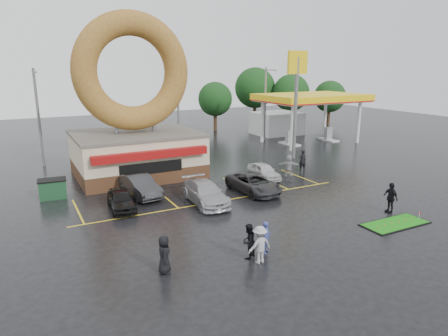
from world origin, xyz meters
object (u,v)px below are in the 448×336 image
car_silver (205,193)px  putting_green (395,224)px  car_black (121,200)px  dumpster (53,189)px  streetlight_right (265,102)px  car_white (264,171)px  streetlight_left (38,116)px  shell_sign (296,85)px  person_blue (266,237)px  gas_station (296,110)px  car_dgrey (140,186)px  donut_shop (135,123)px  streetlight_mid (178,107)px  person_cameraman (390,198)px  car_grey (253,183)px

car_silver → putting_green: (8.42, -8.69, -0.71)m
car_black → dumpster: 5.94m
streetlight_right → car_white: (-10.02, -15.09, -4.13)m
streetlight_left → car_silver: (9.03, -16.42, -4.04)m
shell_sign → person_blue: (-14.47, -16.73, -6.55)m
gas_station → car_dgrey: size_ratio=2.90×
car_black → person_blue: bearing=-57.9°
donut_shop → car_dgrey: size_ratio=2.87×
car_silver → person_blue: person_blue is taller
car_white → car_dgrey: bearing=-177.6°
streetlight_mid → car_silver: size_ratio=1.77×
streetlight_right → person_cameraman: bearing=-105.8°
streetlight_right → dumpster: bearing=-154.7°
gas_station → streetlight_right: size_ratio=1.52×
streetlight_left → car_silver: bearing=-61.2°
streetlight_left → car_dgrey: size_ratio=1.91×
streetlight_left → dumpster: bearing=-90.7°
car_black → car_white: bearing=13.8°
car_black → person_cameraman: person_cameraman is taller
person_cameraman → putting_green: (-1.32, -1.57, -0.96)m
donut_shop → car_black: bearing=-112.9°
car_black → dumpster: bearing=134.4°
car_black → dumpster: size_ratio=2.16×
streetlight_right → person_cameraman: (-7.24, -25.54, -3.79)m
gas_station → streetlight_right: streetlight_right is taller
streetlight_mid → putting_green: streetlight_mid is taller
car_grey → streetlight_mid: bearing=83.9°
dumpster → donut_shop: bearing=30.1°
streetlight_right → person_blue: bearing=-123.2°
streetlight_left → putting_green: 30.94m
car_white → dumpster: (-16.11, 2.74, 0.00)m
streetlight_mid → car_grey: 17.40m
streetlight_right → streetlight_left: bearing=-175.6°
shell_sign → dumpster: bearing=-174.0°
streetlight_mid → streetlight_right: (12.00, 1.00, 0.00)m
donut_shop → gas_station: size_ratio=0.99×
streetlight_left → gas_station: bearing=2.0°
gas_station → car_dgrey: gas_station is taller
car_black → person_blue: person_blue is taller
gas_station → person_cameraman: bearing=-114.6°
car_grey → streetlight_right: bearing=51.0°
streetlight_right → dumpster: 29.20m
gas_station → car_grey: size_ratio=2.73×
shell_sign → car_grey: 14.28m
donut_shop → streetlight_right: donut_shop is taller
person_cameraman → streetlight_mid: bearing=-161.5°
person_blue → putting_green: (8.91, -0.46, -0.80)m
gas_station → person_blue: (-21.47, -25.67, -2.87)m
donut_shop → shell_sign: donut_shop is taller
donut_shop → person_blue: bearing=-85.0°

